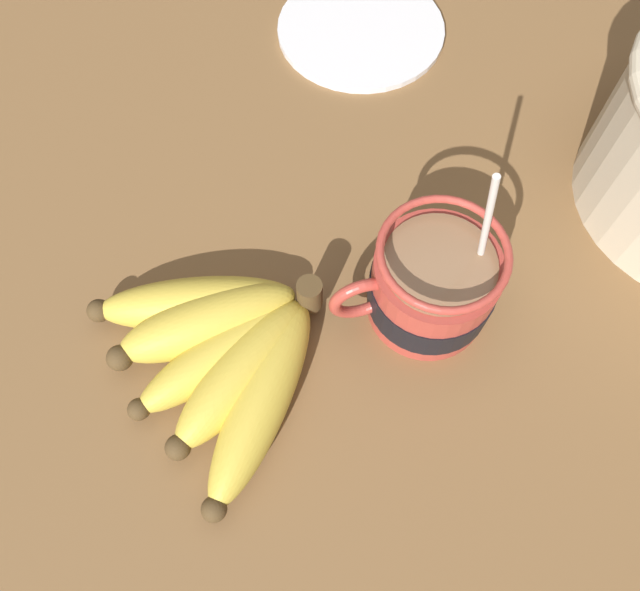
{
  "coord_description": "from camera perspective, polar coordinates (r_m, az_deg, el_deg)",
  "views": [
    {
      "loc": [
        7.11,
        20.24,
        48.23
      ],
      "look_at": [
        2.03,
        0.76,
        6.54
      ],
      "focal_mm": 35.0,
      "sensor_mm": 36.0,
      "label": 1
    }
  ],
  "objects": [
    {
      "name": "table",
      "position": [
        0.52,
        1.96,
        -1.28
      ],
      "size": [
        120.26,
        120.26,
        2.59
      ],
      "color": "brown",
      "rests_on": "ground"
    },
    {
      "name": "coffee_mug",
      "position": [
        0.48,
        10.11,
        0.92
      ],
      "size": [
        12.86,
        9.57,
        16.76
      ],
      "color": "#B23D33",
      "rests_on": "table"
    },
    {
      "name": "banana_bunch",
      "position": [
        0.47,
        -8.68,
        -4.95
      ],
      "size": [
        17.86,
        19.72,
        4.42
      ],
      "color": "#4C381E",
      "rests_on": "table"
    },
    {
      "name": "small_plate",
      "position": [
        0.69,
        3.76,
        23.15
      ],
      "size": [
        17.02,
        17.02,
        0.6
      ],
      "color": "white",
      "rests_on": "table"
    }
  ]
}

